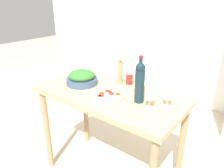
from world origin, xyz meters
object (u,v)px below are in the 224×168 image
salad_bowl (82,78)px  salt_canister (129,78)px  wine_bottle (140,81)px  wine_glass_near (150,95)px  homemade_pizza (108,96)px  wine_glass_far (168,94)px  pepper_mill (120,71)px

salad_bowl → salt_canister: size_ratio=2.53×
wine_bottle → wine_glass_near: 0.14m
wine_bottle → wine_glass_near: (0.11, -0.05, -0.06)m
wine_bottle → homemade_pizza: 0.29m
salad_bowl → wine_glass_near: bearing=-3.0°
wine_bottle → salad_bowl: wine_bottle is taller
wine_glass_far → salt_canister: 0.51m
wine_bottle → homemade_pizza: (-0.23, -0.09, -0.15)m
homemade_pizza → wine_bottle: bearing=22.4°
salt_canister → pepper_mill: bearing=-158.7°
wine_glass_near → salt_canister: 0.48m
wine_glass_near → salad_bowl: 0.71m
wine_glass_near → pepper_mill: (-0.45, 0.27, 0.01)m
wine_bottle → pepper_mill: wine_bottle is taller
wine_bottle → salt_canister: 0.38m
pepper_mill → homemade_pizza: pepper_mill is taller
wine_glass_near → wine_bottle: bearing=158.1°
pepper_mill → wine_bottle: bearing=-33.7°
wine_bottle → wine_glass_near: wine_bottle is taller
wine_glass_near → wine_glass_far: (0.10, 0.09, 0.00)m
wine_glass_far → pepper_mill: (-0.54, 0.18, 0.01)m
wine_bottle → pepper_mill: 0.41m
salt_canister → wine_glass_far: bearing=-24.5°
wine_glass_near → pepper_mill: size_ratio=0.62×
wine_bottle → wine_glass_far: bearing=11.9°
wine_bottle → homemade_pizza: size_ratio=1.36×
wine_glass_far → homemade_pizza: (-0.44, -0.14, -0.09)m
wine_glass_far → salad_bowl: bearing=-176.3°
wine_bottle → salt_canister: wine_bottle is taller
pepper_mill → salt_canister: bearing=21.3°
wine_glass_near → homemade_pizza: wine_glass_near is taller
wine_glass_far → salt_canister: bearing=155.5°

